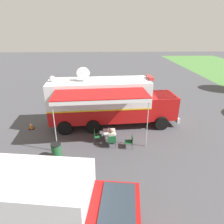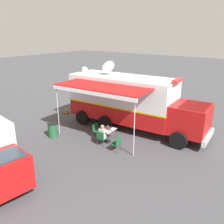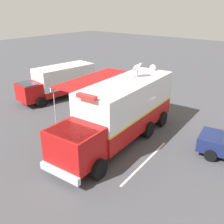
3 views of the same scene
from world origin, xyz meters
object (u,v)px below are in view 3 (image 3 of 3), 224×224
object	(u,v)px
folding_table	(91,119)
folding_chair_spare_by_truck	(68,124)
water_bottle	(92,116)
seated_responder	(83,117)
folding_chair_at_table	(81,118)
folding_chair_beside_table	(99,116)
command_truck	(120,110)
traffic_cone	(159,106)
support_truck	(60,82)
trash_bin	(102,103)

from	to	relation	value
folding_table	folding_chair_spare_by_truck	world-z (taller)	folding_chair_spare_by_truck
water_bottle	seated_responder	world-z (taller)	seated_responder
water_bottle	folding_chair_spare_by_truck	world-z (taller)	water_bottle
folding_table	folding_chair_spare_by_truck	bearing A→B (deg)	56.30
folding_chair_at_table	folding_chair_beside_table	world-z (taller)	same
folding_chair_beside_table	seated_responder	distance (m)	1.12
command_truck	traffic_cone	size ratio (longest dim) A/B	16.61
folding_chair_beside_table	support_truck	bearing A→B (deg)	-17.58
folding_chair_beside_table	traffic_cone	xyz separation A→B (m)	(-2.00, -4.90, -0.23)
water_bottle	support_truck	xyz separation A→B (m)	(6.41, -2.78, 0.55)
folding_chair_spare_by_truck	trash_bin	size ratio (longest dim) A/B	0.96
water_bottle	folding_chair_spare_by_truck	size ratio (longest dim) A/B	0.26
command_truck	folding_table	xyz separation A→B (m)	(2.45, -0.08, -1.27)
trash_bin	traffic_cone	bearing A→B (deg)	-143.65
seated_responder	support_truck	bearing A→B (deg)	-27.27
folding_chair_spare_by_truck	support_truck	world-z (taller)	support_truck
water_bottle	folding_chair_beside_table	distance (m)	0.87
folding_chair_spare_by_truck	water_bottle	bearing A→B (deg)	-124.48
folding_table	traffic_cone	xyz separation A→B (m)	(-1.93, -5.75, -0.39)
seated_responder	traffic_cone	distance (m)	6.41
command_truck	folding_chair_spare_by_truck	bearing A→B (deg)	19.94
water_bottle	folding_chair_at_table	xyz separation A→B (m)	(0.86, 0.19, -0.32)
seated_responder	folding_chair_beside_table	bearing A→B (deg)	-118.91
folding_chair_spare_by_truck	traffic_cone	world-z (taller)	folding_chair_spare_by_truck
water_bottle	trash_bin	world-z (taller)	water_bottle
seated_responder	folding_table	bearing A→B (deg)	-168.93
folding_chair_at_table	traffic_cone	bearing A→B (deg)	-114.86
command_truck	water_bottle	distance (m)	2.63
command_truck	support_truck	world-z (taller)	command_truck
water_bottle	folding_chair_at_table	world-z (taller)	water_bottle
water_bottle	trash_bin	bearing A→B (deg)	-59.59
water_bottle	trash_bin	distance (m)	3.52
seated_responder	water_bottle	bearing A→B (deg)	-165.43
command_truck	water_bottle	size ratio (longest dim) A/B	43.01
support_truck	trash_bin	bearing A→B (deg)	-177.02
command_truck	folding_chair_beside_table	xyz separation A→B (m)	(2.52, -0.93, -1.43)
folding_chair_beside_table	folding_chair_spare_by_truck	world-z (taller)	same
folding_chair_at_table	traffic_cone	world-z (taller)	folding_chair_at_table
seated_responder	traffic_cone	bearing A→B (deg)	-113.38
folding_chair_beside_table	traffic_cone	size ratio (longest dim) A/B	1.50
support_truck	command_truck	bearing A→B (deg)	161.68
folding_table	seated_responder	bearing A→B (deg)	11.07
command_truck	support_truck	bearing A→B (deg)	-18.32
support_truck	folding_chair_at_table	bearing A→B (deg)	151.84
command_truck	traffic_cone	distance (m)	6.08
folding_table	seated_responder	xyz separation A→B (m)	(0.61, 0.12, -0.02)
water_bottle	seated_responder	xyz separation A→B (m)	(0.67, 0.18, -0.18)
folding_table	water_bottle	distance (m)	0.18
traffic_cone	folding_table	bearing A→B (deg)	71.48
seated_responder	trash_bin	xyz separation A→B (m)	(1.10, -3.20, -0.20)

